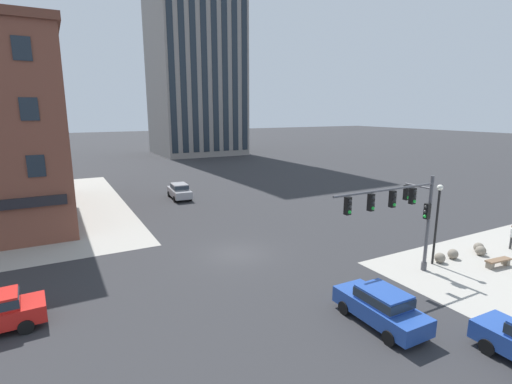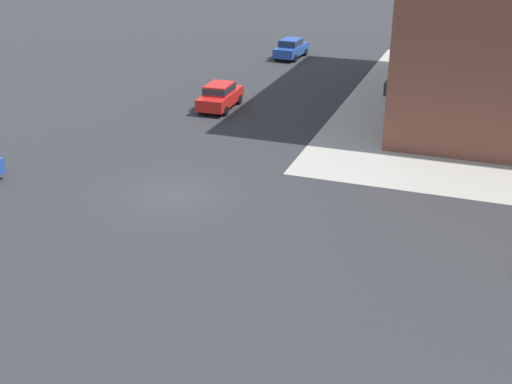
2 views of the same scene
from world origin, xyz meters
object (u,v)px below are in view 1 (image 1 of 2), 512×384
bollard_sphere_curb_a (440,258)px  car_parked_curb (381,305)px  bollard_sphere_curb_b (453,254)px  bench_near_signal (498,262)px  traffic_signal_main (405,209)px  bollard_sphere_curb_d (479,247)px  bollard_sphere_curb_c (481,251)px  car_main_northbound_far (179,190)px  pedestrian_near_bench (512,235)px  street_lamp_corner_near (437,215)px

bollard_sphere_curb_a → car_parked_curb: car_parked_curb is taller
bollard_sphere_curb_b → bench_near_signal: 2.47m
traffic_signal_main → bollard_sphere_curb_b: bearing=1.5°
bollard_sphere_curb_b → bollard_sphere_curb_d: (2.66, -0.05, 0.00)m
bollard_sphere_curb_a → bollard_sphere_curb_c: (3.47, -0.48, 0.00)m
car_main_northbound_far → pedestrian_near_bench: bearing=-58.8°
traffic_signal_main → bench_near_signal: (6.28, -2.01, -3.64)m
bollard_sphere_curb_a → car_main_northbound_far: car_main_northbound_far is taller
bollard_sphere_curb_a → bollard_sphere_curb_c: size_ratio=1.00×
bollard_sphere_curb_c → car_parked_curb: 12.43m
bollard_sphere_curb_c → bench_near_signal: (-0.94, -1.64, 0.00)m
traffic_signal_main → bench_near_signal: bearing=-17.7°
bench_near_signal → car_parked_curb: (-11.16, -1.18, 0.59)m
pedestrian_near_bench → car_parked_curb: (-15.13, -2.59, -0.07)m
traffic_signal_main → bollard_sphere_curb_a: bearing=1.7°
bollard_sphere_curb_a → bollard_sphere_curb_b: size_ratio=1.00×
bollard_sphere_curb_a → bollard_sphere_curb_c: 3.51m
bollard_sphere_curb_a → street_lamp_corner_near: size_ratio=0.13×
bollard_sphere_curb_b → car_parked_curb: bearing=-161.5°
bollard_sphere_curb_c → street_lamp_corner_near: size_ratio=0.13×
bollard_sphere_curb_d → car_main_northbound_far: (-13.01, 24.94, 0.60)m
street_lamp_corner_near → bollard_sphere_curb_d: bearing=-1.6°
bollard_sphere_curb_c → pedestrian_near_bench: size_ratio=0.37×
bollard_sphere_curb_b → car_main_northbound_far: 26.96m
traffic_signal_main → car_parked_curb: traffic_signal_main is taller
bollard_sphere_curb_b → bollard_sphere_curb_d: size_ratio=1.00×
car_parked_curb → bollard_sphere_curb_c: bearing=13.1°
street_lamp_corner_near → car_parked_curb: (-8.05, -3.40, -2.27)m
traffic_signal_main → bench_near_signal: traffic_signal_main is taller
bollard_sphere_curb_c → bench_near_signal: size_ratio=0.35×
bench_near_signal → pedestrian_near_bench: pedestrian_near_bench is taller
bench_near_signal → car_parked_curb: 11.24m
bollard_sphere_curb_d → pedestrian_near_bench: bearing=-15.1°
pedestrian_near_bench → street_lamp_corner_near: size_ratio=0.34×
street_lamp_corner_near → car_main_northbound_far: bearing=108.8°
pedestrian_near_bench → bollard_sphere_curb_d: bearing=164.9°
traffic_signal_main → bollard_sphere_curb_b: (5.06, 0.13, -3.64)m
traffic_signal_main → bollard_sphere_curb_d: (7.72, 0.08, -3.64)m
bollard_sphere_curb_d → car_main_northbound_far: car_main_northbound_far is taller
street_lamp_corner_near → bench_near_signal: bearing=-35.5°
bollard_sphere_curb_a → bollard_sphere_curb_d: (3.98, -0.03, 0.00)m
bollard_sphere_curb_a → car_main_northbound_far: 26.51m
bollard_sphere_curb_a → bench_near_signal: 3.31m
bench_near_signal → pedestrian_near_bench: 4.27m
car_parked_curb → street_lamp_corner_near: bearing=22.9°
bollard_sphere_curb_c → street_lamp_corner_near: bearing=171.9°
bollard_sphere_curb_a → bollard_sphere_curb_b: (1.32, 0.02, 0.00)m
bollard_sphere_curb_d → car_parked_curb: bearing=-165.4°
bench_near_signal → car_main_northbound_far: (-11.57, 27.04, 0.59)m
bollard_sphere_curb_d → bench_near_signal: bollard_sphere_curb_d is taller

